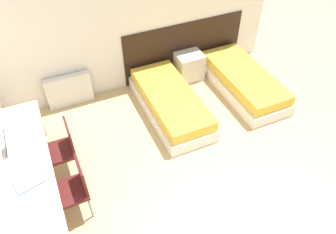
# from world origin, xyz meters

# --- Properties ---
(wall_back) EXTENTS (5.68, 0.05, 2.70)m
(wall_back) POSITION_xyz_m (0.00, 3.76, 1.35)
(wall_back) COLOR white
(wall_back) RESTS_ON ground_plane
(headboard_panel) EXTENTS (2.47, 0.03, 1.07)m
(headboard_panel) POSITION_xyz_m (1.09, 3.73, 0.53)
(headboard_panel) COLOR black
(headboard_panel) RESTS_ON ground_plane
(bed_near_window) EXTENTS (0.86, 1.98, 0.41)m
(bed_near_window) POSITION_xyz_m (0.34, 2.70, 0.20)
(bed_near_window) COLOR silver
(bed_near_window) RESTS_ON ground_plane
(bed_near_door) EXTENTS (0.86, 1.98, 0.41)m
(bed_near_door) POSITION_xyz_m (1.84, 2.70, 0.20)
(bed_near_door) COLOR silver
(bed_near_door) RESTS_ON ground_plane
(nightstand) EXTENTS (0.51, 0.42, 0.53)m
(nightstand) POSITION_xyz_m (1.09, 3.48, 0.27)
(nightstand) COLOR beige
(nightstand) RESTS_ON ground_plane
(radiator) EXTENTS (0.80, 0.12, 0.60)m
(radiator) POSITION_xyz_m (-1.22, 3.64, 0.30)
(radiator) COLOR silver
(radiator) RESTS_ON ground_plane
(desk) EXTENTS (0.59, 2.50, 0.74)m
(desk) POSITION_xyz_m (-2.04, 1.78, 0.60)
(desk) COLOR beige
(desk) RESTS_ON ground_plane
(chair_near_laptop) EXTENTS (0.43, 0.43, 0.89)m
(chair_near_laptop) POSITION_xyz_m (-1.58, 2.14, 0.50)
(chair_near_laptop) COLOR #511919
(chair_near_laptop) RESTS_ON ground_plane
(chair_near_notebook) EXTENTS (0.44, 0.44, 0.89)m
(chair_near_notebook) POSITION_xyz_m (-1.58, 1.42, 0.50)
(chair_near_notebook) COLOR #511919
(chair_near_notebook) RESTS_ON ground_plane
(laptop) EXTENTS (0.34, 0.22, 0.34)m
(laptop) POSITION_xyz_m (-2.12, 2.12, 0.81)
(laptop) COLOR silver
(laptop) RESTS_ON desk
(open_notebook) EXTENTS (0.37, 0.26, 0.02)m
(open_notebook) POSITION_xyz_m (-2.04, 1.50, 0.75)
(open_notebook) COLOR #1E4793
(open_notebook) RESTS_ON desk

